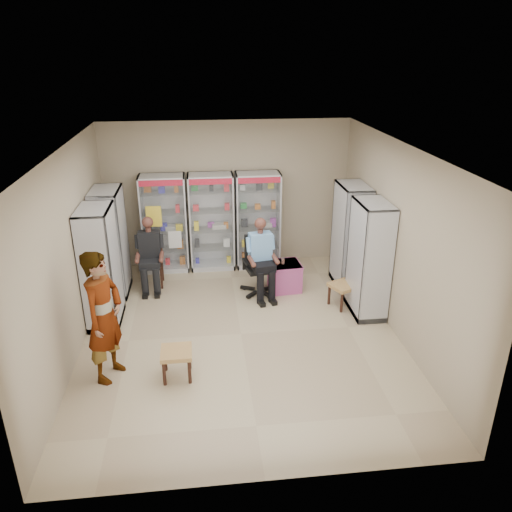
{
  "coord_description": "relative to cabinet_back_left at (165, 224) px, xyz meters",
  "views": [
    {
      "loc": [
        -0.56,
        -6.97,
        4.33
      ],
      "look_at": [
        0.33,
        0.7,
        1.07
      ],
      "focal_mm": 35.0,
      "sensor_mm": 36.0,
      "label": 1
    }
  ],
  "objects": [
    {
      "name": "cabinet_back_left",
      "position": [
        0.0,
        0.0,
        0.0
      ],
      "size": [
        0.9,
        0.5,
        2.0
      ],
      "primitive_type": "cube",
      "color": "#A7A9AF",
      "rests_on": "floor"
    },
    {
      "name": "office_chair",
      "position": [
        1.78,
        -1.28,
        -0.45
      ],
      "size": [
        0.71,
        0.71,
        1.11
      ],
      "primitive_type": "cube",
      "rotation": [
        0.0,
        0.0,
        0.18
      ],
      "color": "black",
      "rests_on": "floor"
    },
    {
      "name": "woven_stool_b",
      "position": [
        0.31,
        -3.75,
        -0.78
      ],
      "size": [
        0.44,
        0.44,
        0.43
      ],
      "primitive_type": "cube",
      "rotation": [
        0.0,
        0.0,
        0.01
      ],
      "color": "olive",
      "rests_on": "floor"
    },
    {
      "name": "seated_shopkeeper",
      "position": [
        1.78,
        -1.33,
        -0.29
      ],
      "size": [
        0.57,
        0.72,
        1.41
      ],
      "primitive_type": null,
      "rotation": [
        0.0,
        0.0,
        0.18
      ],
      "color": "#72ADE1",
      "rests_on": "floor"
    },
    {
      "name": "cabinet_back_mid",
      "position": [
        0.95,
        0.0,
        0.0
      ],
      "size": [
        0.9,
        0.5,
        2.0
      ],
      "primitive_type": "cube",
      "color": "#B0B3B8",
      "rests_on": "floor"
    },
    {
      "name": "floor",
      "position": [
        1.3,
        -2.73,
        -1.0
      ],
      "size": [
        6.0,
        6.0,
        0.0
      ],
      "primitive_type": "plane",
      "color": "tan",
      "rests_on": "ground"
    },
    {
      "name": "room_shell",
      "position": [
        1.3,
        -2.73,
        0.97
      ],
      "size": [
        5.02,
        6.02,
        3.01
      ],
      "color": "tan",
      "rests_on": "ground"
    },
    {
      "name": "cabinet_back_right",
      "position": [
        1.9,
        0.0,
        0.0
      ],
      "size": [
        0.9,
        0.5,
        2.0
      ],
      "primitive_type": "cube",
      "color": "#A5A6AC",
      "rests_on": "floor"
    },
    {
      "name": "tea_glass",
      "position": [
        2.23,
        -1.2,
        -0.41
      ],
      "size": [
        0.07,
        0.07,
        0.1
      ],
      "primitive_type": "cylinder",
      "color": "#531707",
      "rests_on": "pink_trunk"
    },
    {
      "name": "cabinet_right_far",
      "position": [
        3.53,
        -1.13,
        0.0
      ],
      "size": [
        0.9,
        0.5,
        2.0
      ],
      "primitive_type": "cube",
      "rotation": [
        0.0,
        0.0,
        1.57
      ],
      "color": "#A5A7AC",
      "rests_on": "floor"
    },
    {
      "name": "cabinet_left_far",
      "position": [
        -0.93,
        -0.93,
        0.0
      ],
      "size": [
        0.9,
        0.5,
        2.0
      ],
      "primitive_type": "cube",
      "rotation": [
        0.0,
        0.0,
        -1.57
      ],
      "color": "silver",
      "rests_on": "floor"
    },
    {
      "name": "woven_stool_a",
      "position": [
        3.2,
        -1.98,
        -0.79
      ],
      "size": [
        0.57,
        0.57,
        0.43
      ],
      "primitive_type": "cube",
      "rotation": [
        0.0,
        0.0,
        0.43
      ],
      "color": "olive",
      "rests_on": "floor"
    },
    {
      "name": "seated_customer",
      "position": [
        -0.25,
        -0.78,
        -0.33
      ],
      "size": [
        0.44,
        0.6,
        1.34
      ],
      "primitive_type": null,
      "color": "black",
      "rests_on": "floor"
    },
    {
      "name": "pink_trunk",
      "position": [
        2.28,
        -1.21,
        -0.73
      ],
      "size": [
        0.6,
        0.59,
        0.54
      ],
      "primitive_type": "cube",
      "rotation": [
        0.0,
        0.0,
        0.09
      ],
      "color": "#B7498F",
      "rests_on": "floor"
    },
    {
      "name": "wooden_chair",
      "position": [
        -0.25,
        -0.73,
        -0.53
      ],
      "size": [
        0.42,
        0.42,
        0.94
      ],
      "primitive_type": "cube",
      "color": "black",
      "rests_on": "floor"
    },
    {
      "name": "cabinet_right_near",
      "position": [
        3.53,
        -2.23,
        0.0
      ],
      "size": [
        0.9,
        0.5,
        2.0
      ],
      "primitive_type": "cube",
      "rotation": [
        0.0,
        0.0,
        1.57
      ],
      "color": "silver",
      "rests_on": "floor"
    },
    {
      "name": "cabinet_left_near",
      "position": [
        -0.93,
        -2.03,
        0.0
      ],
      "size": [
        0.9,
        0.5,
        2.0
      ],
      "primitive_type": "cube",
      "rotation": [
        0.0,
        0.0,
        -1.57
      ],
      "color": "#B6B7BD",
      "rests_on": "floor"
    },
    {
      "name": "standing_man",
      "position": [
        -0.63,
        -3.61,
        -0.05
      ],
      "size": [
        0.69,
        0.82,
        1.9
      ],
      "primitive_type": "imported",
      "rotation": [
        0.0,
        0.0,
        1.17
      ],
      "color": "gray",
      "rests_on": "floor"
    }
  ]
}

